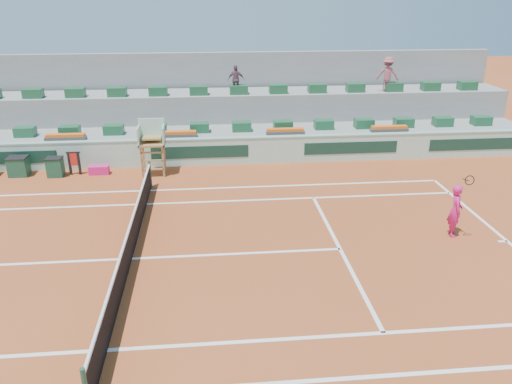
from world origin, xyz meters
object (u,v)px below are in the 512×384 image
at_px(player_bag, 99,170).
at_px(drink_cooler_a, 55,167).
at_px(umpire_chair, 152,140).
at_px(tennis_player, 456,210).

bearing_deg(player_bag, drink_cooler_a, -177.13).
height_order(umpire_chair, drink_cooler_a, umpire_chair).
height_order(umpire_chair, tennis_player, umpire_chair).
height_order(player_bag, umpire_chair, umpire_chair).
distance_m(umpire_chair, tennis_player, 12.42).
xyz_separation_m(drink_cooler_a, tennis_player, (14.52, -6.94, 0.46)).
bearing_deg(drink_cooler_a, tennis_player, -25.54).
bearing_deg(drink_cooler_a, player_bag, 2.87).
height_order(drink_cooler_a, tennis_player, tennis_player).
bearing_deg(umpire_chair, tennis_player, -33.69).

